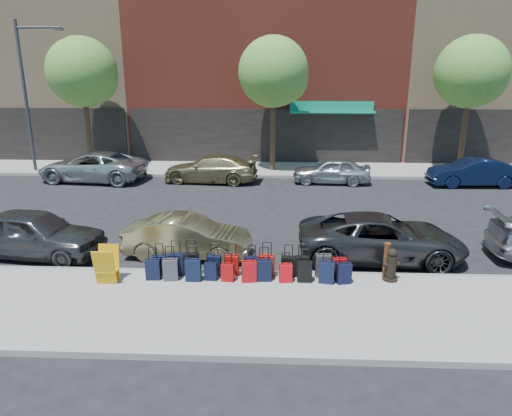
{
  "coord_description": "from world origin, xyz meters",
  "views": [
    {
      "loc": [
        0.7,
        -16.17,
        5.44
      ],
      "look_at": [
        0.05,
        -1.5,
        1.1
      ],
      "focal_mm": 32.0,
      "sensor_mm": 36.0,
      "label": 1
    }
  ],
  "objects_px": {
    "bollard": "(386,260)",
    "tree_right": "(474,74)",
    "tree_left": "(85,74)",
    "car_near_2": "(381,238)",
    "car_far_3": "(473,172)",
    "tree_center": "(276,74)",
    "fire_hydrant": "(391,266)",
    "car_far_2": "(331,170)",
    "display_rack": "(107,265)",
    "car_near_0": "(33,233)",
    "car_far_0": "(92,167)",
    "streetlight": "(28,88)",
    "car_near_1": "(188,237)",
    "suitcase_front_5": "(252,266)",
    "car_far_1": "(211,169)"
  },
  "relations": [
    {
      "from": "fire_hydrant",
      "to": "display_rack",
      "type": "bearing_deg",
      "value": 168.71
    },
    {
      "from": "car_far_0",
      "to": "car_far_3",
      "type": "distance_m",
      "value": 19.43
    },
    {
      "from": "tree_right",
      "to": "car_near_2",
      "type": "xyz_separation_m",
      "value": [
        -7.24,
        -12.6,
        -4.72
      ]
    },
    {
      "from": "suitcase_front_5",
      "to": "car_near_0",
      "type": "xyz_separation_m",
      "value": [
        -6.78,
        1.43,
        0.32
      ]
    },
    {
      "from": "tree_left",
      "to": "car_near_1",
      "type": "bearing_deg",
      "value": -58.06
    },
    {
      "from": "car_near_1",
      "to": "car_far_3",
      "type": "bearing_deg",
      "value": -47.97
    },
    {
      "from": "car_near_1",
      "to": "car_far_1",
      "type": "xyz_separation_m",
      "value": [
        -0.69,
        10.04,
        0.07
      ]
    },
    {
      "from": "tree_right",
      "to": "streetlight",
      "type": "xyz_separation_m",
      "value": [
        -23.94,
        -0.7,
        -0.75
      ]
    },
    {
      "from": "car_far_3",
      "to": "tree_right",
      "type": "bearing_deg",
      "value": 166.55
    },
    {
      "from": "tree_center",
      "to": "suitcase_front_5",
      "type": "relative_size",
      "value": 8.45
    },
    {
      "from": "tree_center",
      "to": "car_near_1",
      "type": "relative_size",
      "value": 1.89
    },
    {
      "from": "display_rack",
      "to": "car_near_2",
      "type": "relative_size",
      "value": 0.2
    },
    {
      "from": "streetlight",
      "to": "car_near_2",
      "type": "xyz_separation_m",
      "value": [
        16.7,
        -11.9,
        -3.97
      ]
    },
    {
      "from": "tree_left",
      "to": "car_far_2",
      "type": "bearing_deg",
      "value": -10.92
    },
    {
      "from": "streetlight",
      "to": "car_near_0",
      "type": "relative_size",
      "value": 1.84
    },
    {
      "from": "car_near_1",
      "to": "car_near_2",
      "type": "relative_size",
      "value": 0.78
    },
    {
      "from": "fire_hydrant",
      "to": "car_far_0",
      "type": "relative_size",
      "value": 0.16
    },
    {
      "from": "streetlight",
      "to": "display_rack",
      "type": "xyz_separation_m",
      "value": [
        9.11,
        -14.17,
        -4.03
      ]
    },
    {
      "from": "tree_left",
      "to": "car_near_2",
      "type": "xyz_separation_m",
      "value": [
        13.76,
        -12.6,
        -4.72
      ]
    },
    {
      "from": "tree_center",
      "to": "bollard",
      "type": "distance_m",
      "value": 15.34
    },
    {
      "from": "car_near_0",
      "to": "car_far_0",
      "type": "relative_size",
      "value": 0.79
    },
    {
      "from": "streetlight",
      "to": "car_far_0",
      "type": "xyz_separation_m",
      "value": [
        3.91,
        -1.92,
        -3.9
      ]
    },
    {
      "from": "bollard",
      "to": "car_far_3",
      "type": "relative_size",
      "value": 0.23
    },
    {
      "from": "suitcase_front_5",
      "to": "display_rack",
      "type": "xyz_separation_m",
      "value": [
        -3.76,
        -0.61,
        0.21
      ]
    },
    {
      "from": "suitcase_front_5",
      "to": "car_far_1",
      "type": "distance_m",
      "value": 11.99
    },
    {
      "from": "tree_left",
      "to": "tree_center",
      "type": "height_order",
      "value": "same"
    },
    {
      "from": "streetlight",
      "to": "car_far_3",
      "type": "distance_m",
      "value": 23.77
    },
    {
      "from": "car_near_1",
      "to": "car_far_0",
      "type": "relative_size",
      "value": 0.7
    },
    {
      "from": "tree_center",
      "to": "suitcase_front_5",
      "type": "xyz_separation_m",
      "value": [
        -0.56,
        -14.26,
        -4.99
      ]
    },
    {
      "from": "car_near_0",
      "to": "car_near_1",
      "type": "height_order",
      "value": "car_near_0"
    },
    {
      "from": "fire_hydrant",
      "to": "car_far_2",
      "type": "height_order",
      "value": "car_far_2"
    },
    {
      "from": "display_rack",
      "to": "bollard",
      "type": "bearing_deg",
      "value": 3.34
    },
    {
      "from": "tree_right",
      "to": "display_rack",
      "type": "distance_m",
      "value": 21.54
    },
    {
      "from": "streetlight",
      "to": "car_far_0",
      "type": "relative_size",
      "value": 1.45
    },
    {
      "from": "car_near_1",
      "to": "car_far_2",
      "type": "xyz_separation_m",
      "value": [
        5.53,
        10.05,
        0.03
      ]
    },
    {
      "from": "display_rack",
      "to": "car_near_0",
      "type": "xyz_separation_m",
      "value": [
        -3.01,
        2.04,
        0.11
      ]
    },
    {
      "from": "bollard",
      "to": "tree_right",
      "type": "bearing_deg",
      "value": 62.39
    },
    {
      "from": "tree_center",
      "to": "tree_right",
      "type": "height_order",
      "value": "same"
    },
    {
      "from": "suitcase_front_5",
      "to": "car_near_2",
      "type": "height_order",
      "value": "car_near_2"
    },
    {
      "from": "fire_hydrant",
      "to": "car_far_2",
      "type": "bearing_deg",
      "value": 76.18
    },
    {
      "from": "tree_left",
      "to": "fire_hydrant",
      "type": "xyz_separation_m",
      "value": [
        13.64,
        -14.4,
        -4.85
      ]
    },
    {
      "from": "tree_left",
      "to": "car_near_1",
      "type": "xyz_separation_m",
      "value": [
        7.88,
        -12.63,
        -4.78
      ]
    },
    {
      "from": "tree_right",
      "to": "car_near_0",
      "type": "xyz_separation_m",
      "value": [
        -17.84,
        -12.83,
        -4.67
      ]
    },
    {
      "from": "tree_right",
      "to": "car_far_3",
      "type": "xyz_separation_m",
      "value": [
        -0.6,
        -2.89,
        -4.71
      ]
    },
    {
      "from": "tree_left",
      "to": "car_far_2",
      "type": "relative_size",
      "value": 1.85
    },
    {
      "from": "car_near_1",
      "to": "car_far_3",
      "type": "relative_size",
      "value": 0.9
    },
    {
      "from": "streetlight",
      "to": "car_far_1",
      "type": "xyz_separation_m",
      "value": [
        10.13,
        -1.89,
        -3.96
      ]
    },
    {
      "from": "car_near_2",
      "to": "car_far_1",
      "type": "height_order",
      "value": "car_far_1"
    },
    {
      "from": "fire_hydrant",
      "to": "car_near_1",
      "type": "distance_m",
      "value": 6.03
    },
    {
      "from": "car_near_0",
      "to": "car_far_0",
      "type": "bearing_deg",
      "value": 19.69
    }
  ]
}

